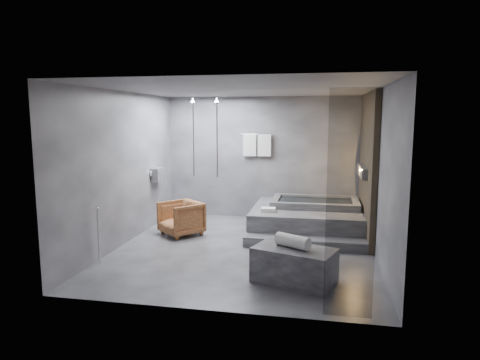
# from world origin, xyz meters

# --- Properties ---
(room) EXTENTS (5.00, 5.04, 2.82)m
(room) POSITION_xyz_m (0.40, 0.24, 1.73)
(room) COLOR #323235
(room) RESTS_ON ground
(tub_deck) EXTENTS (2.20, 2.00, 0.50)m
(tub_deck) POSITION_xyz_m (1.05, 1.45, 0.25)
(tub_deck) COLOR #38383A
(tub_deck) RESTS_ON ground
(tub_step) EXTENTS (2.20, 0.36, 0.18)m
(tub_step) POSITION_xyz_m (1.05, 0.27, 0.09)
(tub_step) COLOR #38383A
(tub_step) RESTS_ON ground
(concrete_bench) EXTENTS (1.26, 0.94, 0.50)m
(concrete_bench) POSITION_xyz_m (0.97, -1.40, 0.25)
(concrete_bench) COLOR #333335
(concrete_bench) RESTS_ON ground
(driftwood_chair) EXTENTS (1.03, 1.03, 0.67)m
(driftwood_chair) POSITION_xyz_m (-1.41, 0.69, 0.34)
(driftwood_chair) COLOR #4F2813
(driftwood_chair) RESTS_ON ground
(rolled_towel) EXTENTS (0.54, 0.42, 0.18)m
(rolled_towel) POSITION_xyz_m (0.94, -1.37, 0.60)
(rolled_towel) COLOR white
(rolled_towel) RESTS_ON concrete_bench
(deck_towel) EXTENTS (0.30, 0.24, 0.08)m
(deck_towel) POSITION_xyz_m (0.31, 0.89, 0.54)
(deck_towel) COLOR white
(deck_towel) RESTS_ON tub_deck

